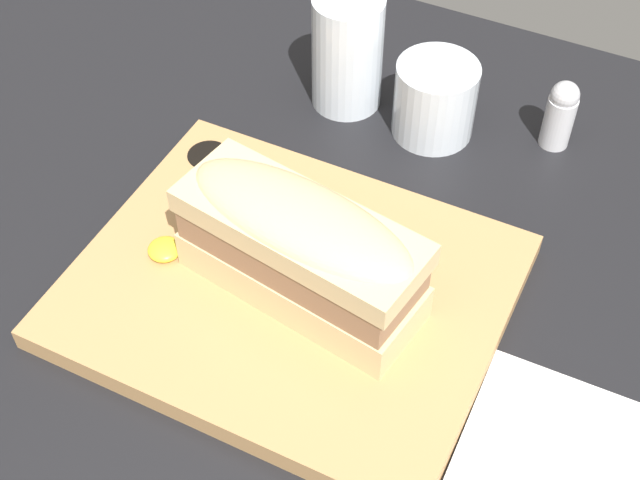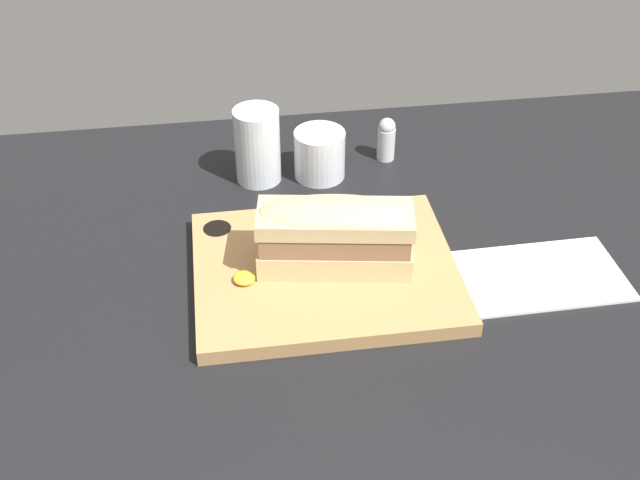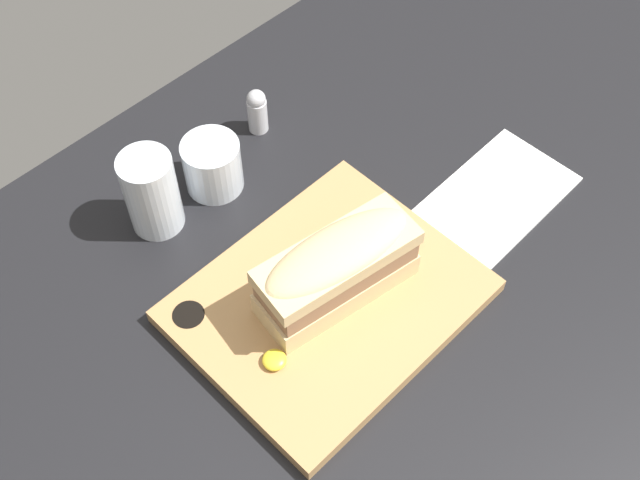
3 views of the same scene
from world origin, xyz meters
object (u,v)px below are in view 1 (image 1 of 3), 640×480
Objects in this scene: sandwich at (301,246)px; water_glass at (347,59)px; napkin at (615,477)px; serving_board at (284,287)px; wine_glass at (435,103)px; salt_shaker at (560,113)px.

sandwich is 24.18cm from water_glass.
sandwich is 25.60cm from napkin.
water_glass is at bearing 139.85° from napkin.
napkin is at bearing -8.50° from sandwich.
serving_board is 22.70cm from wine_glass.
serving_board is at bearing -76.46° from water_glass.
water_glass is at bearing 177.21° from wine_glass.
water_glass is at bearing 107.22° from sandwich.
wine_glass reaches higher than serving_board.
serving_board is 5.98cm from sandwich.
napkin is at bearing -40.15° from water_glass.
water_glass reaches higher than wine_glass.
sandwich is 22.93cm from wine_glass.
wine_glass is (8.63, -0.42, -1.59)cm from water_glass.
sandwich is 1.74× the size of water_glass.
sandwich is 28.53cm from salt_shaker.
water_glass is (-7.13, 23.02, -2.02)cm from sandwich.
napkin is at bearing -48.79° from wine_glass.
sandwich and water_glass have the same top height.
sandwich is at bearing -7.76° from serving_board.
sandwich is 2.62× the size of wine_glass.
serving_board is at bearing -98.00° from wine_glass.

